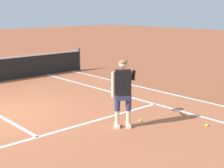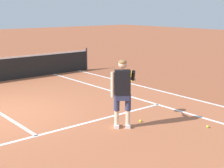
% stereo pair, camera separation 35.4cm
% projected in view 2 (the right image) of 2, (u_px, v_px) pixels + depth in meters
% --- Properties ---
extents(ground_plane, '(80.00, 80.00, 0.00)m').
position_uv_depth(ground_plane, '(0.00, 113.00, 9.39)').
color(ground_plane, '#9E5133').
extents(court_inner_surface, '(10.98, 10.53, 0.00)m').
position_uv_depth(court_inner_surface, '(13.00, 121.00, 8.73)').
color(court_inner_surface, '#B2603D').
rests_on(court_inner_surface, ground).
extents(line_service, '(8.23, 0.10, 0.01)m').
position_uv_depth(line_service, '(36.00, 136.00, 7.73)').
color(line_service, white).
rests_on(line_service, ground).
extents(line_singles_right, '(0.10, 10.13, 0.01)m').
position_uv_depth(line_singles_right, '(129.00, 96.00, 11.28)').
color(line_singles_right, white).
rests_on(line_singles_right, ground).
extents(line_doubles_right, '(0.10, 10.13, 0.01)m').
position_uv_depth(line_doubles_right, '(156.00, 90.00, 12.13)').
color(line_doubles_right, white).
rests_on(line_doubles_right, ground).
extents(tennis_player, '(1.10, 0.84, 1.71)m').
position_uv_depth(tennis_player, '(123.00, 89.00, 8.07)').
color(tennis_player, white).
rests_on(tennis_player, ground).
extents(tennis_ball_near_feet, '(0.07, 0.07, 0.07)m').
position_uv_depth(tennis_ball_near_feet, '(140.00, 121.00, 8.66)').
color(tennis_ball_near_feet, '#CCE02D').
rests_on(tennis_ball_near_feet, ground).
extents(tennis_ball_by_baseline, '(0.07, 0.07, 0.07)m').
position_uv_depth(tennis_ball_by_baseline, '(208.00, 127.00, 8.25)').
color(tennis_ball_by_baseline, '#CCE02D').
rests_on(tennis_ball_by_baseline, ground).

